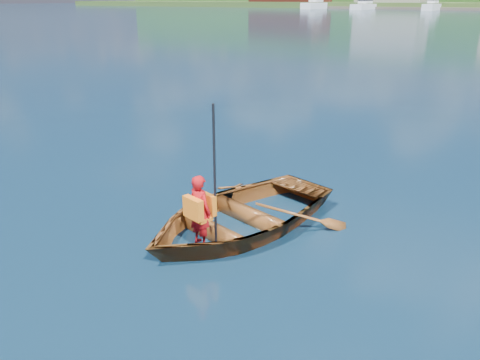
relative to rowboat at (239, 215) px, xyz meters
The scene contains 3 objects.
ground 1.65m from the rowboat, 36.66° to the left, with size 600.00×600.00×0.00m.
rowboat is the anchor object (origin of this frame).
child_paddler 1.01m from the rowboat, 92.19° to the right, with size 0.43×0.39×2.03m.
Camera 1 is at (2.41, -6.46, 3.38)m, focal length 35.00 mm.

